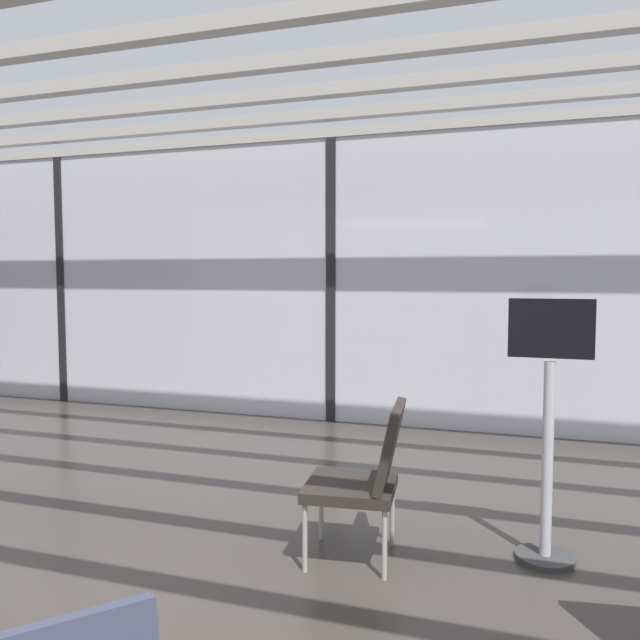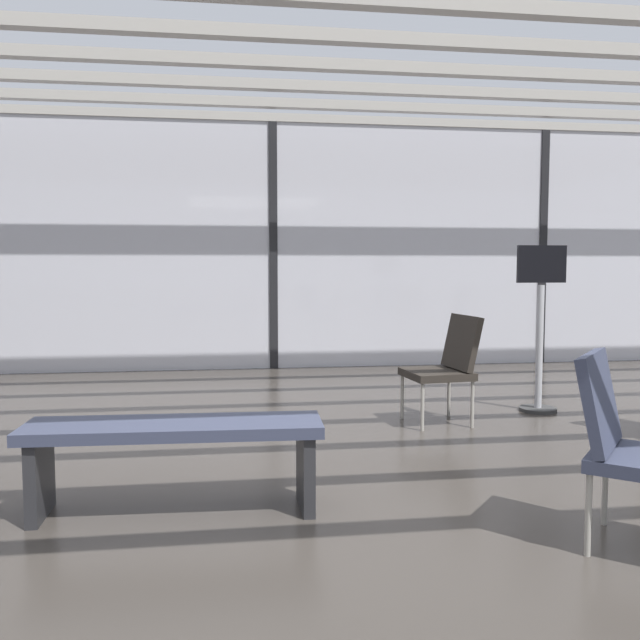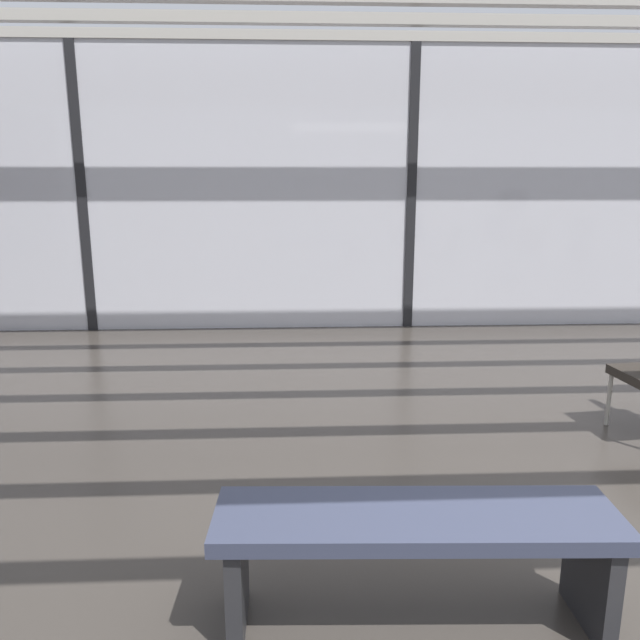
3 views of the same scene
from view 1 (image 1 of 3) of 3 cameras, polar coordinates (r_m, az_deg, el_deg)
The scene contains 7 objects.
glass_curtain_wall at distance 6.68m, azimuth 1.12°, elevation 3.55°, with size 14.00×0.08×3.00m, color silver.
window_mullion_0 at distance 8.41m, azimuth -22.36°, elevation 3.36°, with size 0.10×0.12×3.00m, color black.
window_mullion_1 at distance 6.68m, azimuth 1.12°, elevation 3.55°, with size 0.10×0.12×3.00m, color black.
ceiling_slats at distance 3.95m, azimuth -14.81°, elevation 26.08°, with size 13.72×6.72×0.10m.
parked_airplane at distance 11.65m, azimuth 10.35°, elevation 5.29°, with size 10.82×3.64×3.64m.
lounge_chair_2 at distance 3.52m, azimuth 4.29°, elevation -13.62°, with size 0.58×0.54×0.87m.
info_sign at distance 3.67m, azimuth 20.06°, elevation -10.14°, with size 0.44×0.32×1.44m.
Camera 1 is at (1.97, -1.18, 1.56)m, focal length 35.12 mm.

